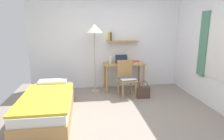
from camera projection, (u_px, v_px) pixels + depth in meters
name	position (u px, v px, depth m)	size (l,w,h in m)	color
ground_plane	(123.00, 118.00, 3.81)	(5.28, 5.28, 0.00)	gray
wall_back	(110.00, 42.00, 5.47)	(4.40, 0.27, 2.60)	white
bed	(48.00, 105.00, 3.80)	(0.92, 1.93, 0.54)	#B2844C
desk	(124.00, 68.00, 5.36)	(1.09, 0.55, 0.75)	#B2844C
desk_chair	(126.00, 77.00, 4.90)	(0.47, 0.46, 0.91)	#B2844C
standing_lamp	(94.00, 32.00, 4.96)	(0.43, 0.43, 1.80)	#B2A893
laptop	(122.00, 61.00, 5.38)	(0.34, 0.23, 0.21)	black
water_bottle	(110.00, 60.00, 5.19)	(0.07, 0.07, 0.20)	silver
book_stack	(136.00, 62.00, 5.37)	(0.20, 0.24, 0.06)	silver
handbag	(143.00, 92.00, 4.81)	(0.33, 0.11, 0.44)	#4C382D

